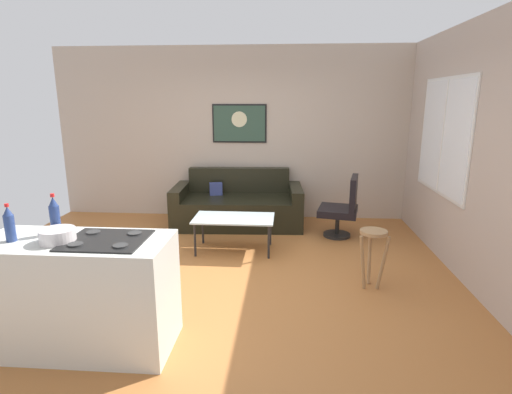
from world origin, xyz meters
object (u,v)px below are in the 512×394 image
object	(u,v)px
soda_bottle_2	(55,216)
armchair	(343,207)
couch	(238,207)
coffee_table	(234,220)
wall_painting	(239,123)
soda_bottle	(9,224)
mixing_bowl	(58,236)
bar_stool	(373,245)

from	to	relation	value
soda_bottle_2	armchair	bearing A→B (deg)	45.95
soda_bottle_2	couch	bearing A→B (deg)	71.72
coffee_table	armchair	xyz separation A→B (m)	(1.50, 0.67, 0.02)
couch	wall_painting	distance (m)	1.37
soda_bottle	mixing_bowl	size ratio (longest dim) A/B	1.13
bar_stool	soda_bottle_2	size ratio (longest dim) A/B	1.92
bar_stool	mixing_bowl	bearing A→B (deg)	-153.85
coffee_table	couch	bearing A→B (deg)	94.39
coffee_table	armchair	bearing A→B (deg)	24.11
bar_stool	wall_painting	distance (m)	3.30
soda_bottle_2	wall_painting	bearing A→B (deg)	74.27
couch	armchair	xyz separation A→B (m)	(1.59, -0.48, 0.15)
soda_bottle	wall_painting	size ratio (longest dim) A/B	0.33
soda_bottle_2	coffee_table	bearing A→B (deg)	60.90
soda_bottle_2	wall_painting	world-z (taller)	wall_painting
soda_bottle_2	mixing_bowl	world-z (taller)	soda_bottle_2
wall_painting	soda_bottle	bearing A→B (deg)	-108.40
armchair	soda_bottle_2	world-z (taller)	soda_bottle_2
armchair	bar_stool	size ratio (longest dim) A/B	1.41
soda_bottle	armchair	bearing A→B (deg)	45.24
armchair	coffee_table	bearing A→B (deg)	-155.89
soda_bottle	wall_painting	world-z (taller)	wall_painting
couch	mixing_bowl	size ratio (longest dim) A/B	7.85
couch	soda_bottle	distance (m)	3.74
couch	soda_bottle_2	size ratio (longest dim) A/B	6.17
soda_bottle_2	wall_painting	distance (m)	3.90
armchair	mixing_bowl	xyz separation A→B (m)	(-2.55, -2.93, 0.52)
mixing_bowl	couch	bearing A→B (deg)	74.38
armchair	mixing_bowl	distance (m)	3.91
soda_bottle	wall_painting	bearing A→B (deg)	71.60
coffee_table	bar_stool	distance (m)	1.86
couch	mixing_bowl	distance (m)	3.60
wall_painting	mixing_bowl	bearing A→B (deg)	-103.47
coffee_table	soda_bottle	size ratio (longest dim) A/B	3.54
bar_stool	mixing_bowl	size ratio (longest dim) A/B	2.44
soda_bottle	mixing_bowl	xyz separation A→B (m)	(0.36, 0.01, -0.08)
armchair	wall_painting	xyz separation A→B (m)	(-1.61, 0.97, 1.13)
soda_bottle	soda_bottle_2	world-z (taller)	soda_bottle_2
couch	soda_bottle	world-z (taller)	soda_bottle
mixing_bowl	soda_bottle_2	bearing A→B (deg)	122.65
armchair	wall_painting	distance (m)	2.19
coffee_table	bar_stool	size ratio (longest dim) A/B	1.64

